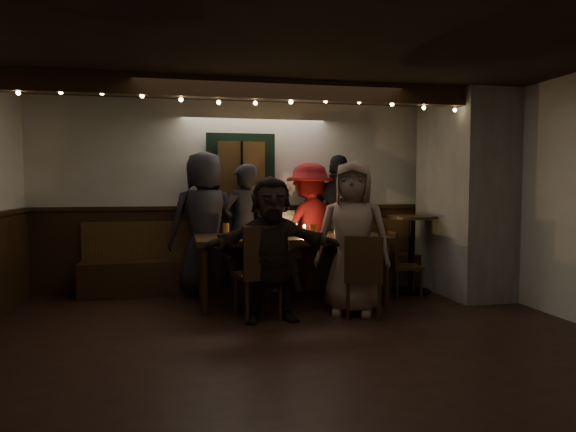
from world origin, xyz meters
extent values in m
cube|color=black|center=(0.00, 0.00, -0.01)|extent=(6.00, 5.00, 0.01)
cube|color=black|center=(0.00, 0.00, 2.60)|extent=(6.00, 5.00, 0.01)
cube|color=beige|center=(0.00, 2.50, 1.30)|extent=(6.00, 0.01, 2.60)
cube|color=beige|center=(3.00, 0.00, 1.30)|extent=(0.01, 5.00, 2.60)
cube|color=black|center=(0.00, 2.48, 0.55)|extent=(6.00, 0.05, 1.10)
cube|color=slate|center=(2.65, 1.50, 1.30)|extent=(0.70, 1.40, 2.60)
cube|color=black|center=(0.00, 2.23, 0.23)|extent=(4.60, 0.45, 0.45)
cube|color=#4B3119|center=(0.00, 2.41, 0.70)|extent=(4.60, 0.06, 0.50)
cube|color=black|center=(-0.20, 2.44, 1.65)|extent=(0.95, 0.04, 1.00)
cube|color=#4B3119|center=(-0.20, 2.38, 1.65)|extent=(0.64, 0.12, 0.76)
cube|color=black|center=(0.00, 1.00, 2.49)|extent=(6.00, 0.16, 0.22)
sphere|color=#FFE599|center=(-2.60, 0.98, 2.36)|extent=(0.04, 0.04, 0.04)
sphere|color=#FFE599|center=(-2.20, 0.98, 2.38)|extent=(0.04, 0.04, 0.04)
sphere|color=#FFE599|center=(-1.80, 0.98, 2.39)|extent=(0.04, 0.04, 0.04)
sphere|color=#FFE599|center=(-1.40, 0.98, 2.37)|extent=(0.04, 0.04, 0.04)
sphere|color=#FFE599|center=(-1.00, 0.98, 2.35)|extent=(0.04, 0.04, 0.04)
sphere|color=#FFE599|center=(-0.60, 0.98, 2.33)|extent=(0.04, 0.04, 0.04)
sphere|color=#FFE599|center=(-0.20, 0.98, 2.34)|extent=(0.04, 0.04, 0.04)
sphere|color=#FFE599|center=(0.20, 0.98, 2.36)|extent=(0.04, 0.04, 0.04)
sphere|color=#FFE599|center=(0.60, 0.98, 2.38)|extent=(0.04, 0.04, 0.04)
sphere|color=#FFE599|center=(1.00, 0.98, 2.39)|extent=(0.04, 0.04, 0.04)
sphere|color=#FFE599|center=(1.40, 0.98, 2.37)|extent=(0.04, 0.04, 0.04)
sphere|color=#FFE599|center=(1.80, 0.98, 2.35)|extent=(0.04, 0.04, 0.04)
sphere|color=#FFE599|center=(2.20, 0.98, 2.33)|extent=(0.04, 0.04, 0.04)
sphere|color=#FFE599|center=(2.60, 0.98, 2.34)|extent=(0.04, 0.04, 0.04)
cube|color=black|center=(0.29, 1.40, 0.79)|extent=(2.30, 0.99, 0.07)
cylinder|color=black|center=(-0.77, 0.99, 0.38)|extent=(0.08, 0.08, 0.76)
cylinder|color=black|center=(-0.77, 1.81, 0.38)|extent=(0.08, 0.08, 0.76)
cylinder|color=black|center=(1.36, 0.99, 0.38)|extent=(0.08, 0.08, 0.76)
cylinder|color=black|center=(1.36, 1.81, 0.38)|extent=(0.08, 0.08, 0.76)
cylinder|color=#BF7226|center=(-0.48, 1.54, 0.90)|extent=(0.08, 0.08, 0.15)
cylinder|color=#BF7226|center=(-0.22, 1.24, 0.90)|extent=(0.08, 0.08, 0.15)
cylinder|color=silver|center=(0.25, 1.53, 0.90)|extent=(0.08, 0.08, 0.15)
cylinder|color=#BF7226|center=(0.52, 1.23, 0.90)|extent=(0.08, 0.08, 0.15)
cylinder|color=silver|center=(0.92, 1.57, 0.90)|extent=(0.08, 0.08, 0.15)
cylinder|color=#BF7226|center=(1.11, 1.19, 0.90)|extent=(0.08, 0.08, 0.15)
cylinder|color=white|center=(-0.23, 1.07, 0.83)|extent=(0.28, 0.28, 0.02)
cube|color=#B2B2B7|center=(0.29, 1.35, 0.85)|extent=(0.18, 0.11, 0.05)
cylinder|color=#990C0C|center=(0.26, 1.35, 0.91)|extent=(0.04, 0.04, 0.18)
cylinder|color=gold|center=(0.33, 1.35, 0.91)|extent=(0.04, 0.04, 0.18)
cylinder|color=silver|center=(0.47, 1.45, 0.87)|extent=(0.05, 0.05, 0.09)
sphere|color=#FFB24C|center=(0.47, 1.45, 0.93)|extent=(0.03, 0.03, 0.03)
cube|color=black|center=(-0.21, 0.74, 0.47)|extent=(0.55, 0.55, 0.04)
cube|color=black|center=(-0.17, 0.54, 0.76)|extent=(0.46, 0.14, 0.53)
cylinder|color=black|center=(-0.07, 0.97, 0.22)|extent=(0.04, 0.04, 0.45)
cylinder|color=black|center=(0.01, 0.60, 0.22)|extent=(0.04, 0.04, 0.45)
cylinder|color=black|center=(-0.44, 0.89, 0.22)|extent=(0.04, 0.04, 0.45)
cylinder|color=black|center=(-0.36, 0.52, 0.22)|extent=(0.04, 0.04, 0.45)
cube|color=black|center=(0.94, 0.58, 0.42)|extent=(0.53, 0.53, 0.04)
cube|color=black|center=(0.86, 0.41, 0.67)|extent=(0.39, 0.20, 0.46)
cylinder|color=black|center=(1.15, 0.67, 0.20)|extent=(0.03, 0.03, 0.40)
cylinder|color=black|center=(1.02, 0.36, 0.20)|extent=(0.03, 0.03, 0.40)
cylinder|color=black|center=(0.85, 0.79, 0.20)|extent=(0.03, 0.03, 0.40)
cylinder|color=black|center=(0.72, 0.49, 0.20)|extent=(0.03, 0.03, 0.40)
cube|color=black|center=(1.79, 1.39, 0.39)|extent=(0.43, 0.43, 0.04)
cube|color=black|center=(1.62, 1.41, 0.63)|extent=(0.08, 0.38, 0.44)
cylinder|color=black|center=(1.92, 1.22, 0.19)|extent=(0.03, 0.03, 0.37)
cylinder|color=black|center=(1.61, 1.26, 0.19)|extent=(0.03, 0.03, 0.37)
cylinder|color=black|center=(1.96, 1.52, 0.19)|extent=(0.03, 0.03, 0.37)
cylinder|color=black|center=(1.65, 1.56, 0.19)|extent=(0.03, 0.03, 0.37)
cylinder|color=black|center=(2.00, 1.68, 0.02)|extent=(0.52, 0.52, 0.03)
cylinder|color=black|center=(2.00, 1.68, 0.50)|extent=(0.07, 0.07, 1.01)
cylinder|color=black|center=(2.00, 1.68, 1.01)|extent=(0.64, 0.64, 0.04)
imported|color=black|center=(-0.72, 2.11, 0.94)|extent=(1.03, 0.79, 1.88)
imported|color=black|center=(-0.19, 2.12, 0.86)|extent=(0.73, 0.60, 1.72)
imported|color=beige|center=(0.26, 2.09, 0.74)|extent=(0.74, 0.59, 1.48)
imported|color=maroon|center=(0.71, 2.14, 0.87)|extent=(1.28, 1.00, 1.74)
imported|color=black|center=(1.13, 2.12, 0.93)|extent=(1.18, 0.79, 1.85)
imported|color=black|center=(-0.09, 0.61, 0.77)|extent=(1.43, 0.47, 1.53)
imported|color=#8A6D5D|center=(0.85, 0.73, 0.85)|extent=(0.98, 0.82, 1.70)
camera|label=1|loc=(-0.99, -4.67, 1.44)|focal=32.00mm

